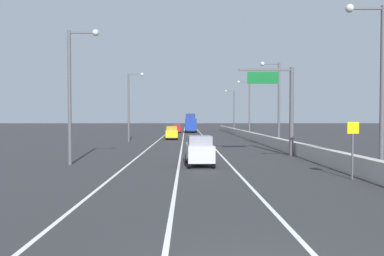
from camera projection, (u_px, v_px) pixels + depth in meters
The scene contains 17 objects.
ground_plane at pixel (194, 135), 70.94m from camera, with size 320.00×320.00×0.00m, color #2D2D30.
lane_stripe_left at pixel (161, 138), 61.87m from camera, with size 0.16×130.00×0.00m, color silver.
lane_stripe_center at pixel (183, 138), 61.92m from camera, with size 0.16×130.00×0.00m, color silver.
lane_stripe_right at pixel (205, 138), 61.97m from camera, with size 0.16×130.00×0.00m, color silver.
jersey_barrier_right at pixel (264, 140), 47.06m from camera, with size 0.60×120.00×1.10m, color #B2ADA3.
overhead_sign_gantry at pixel (283, 100), 32.44m from camera, with size 4.68×0.36×7.50m.
speed_advisory_sign at pixel (353, 146), 19.88m from camera, with size 0.60×0.11×3.00m.
lamp_post_right_near at pixel (377, 78), 20.38m from camera, with size 2.14×0.44×9.24m.
lamp_post_right_second at pixel (276, 98), 41.20m from camera, with size 2.14×0.44×9.24m.
lamp_post_right_third at pixel (248, 105), 62.04m from camera, with size 2.14×0.44×9.24m.
lamp_post_right_fourth at pixel (233, 108), 82.87m from camera, with size 2.14×0.44×9.24m.
lamp_post_left_near at pixel (74, 87), 26.11m from camera, with size 2.14×0.44×9.24m.
lamp_post_left_mid at pixel (131, 102), 51.11m from camera, with size 2.14×0.44×9.24m.
car_silver_0 at pixel (199, 151), 25.91m from camera, with size 1.92×4.29×2.02m.
car_yellow_1 at pixel (172, 133), 57.23m from camera, with size 1.94×4.73×1.98m.
car_red_2 at pixel (177, 128), 82.24m from camera, with size 1.87×4.18×1.90m.
box_truck at pixel (191, 124), 85.53m from camera, with size 2.55×9.02×4.19m.
Camera 1 is at (-1.50, -6.87, 3.21)m, focal length 35.85 mm.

